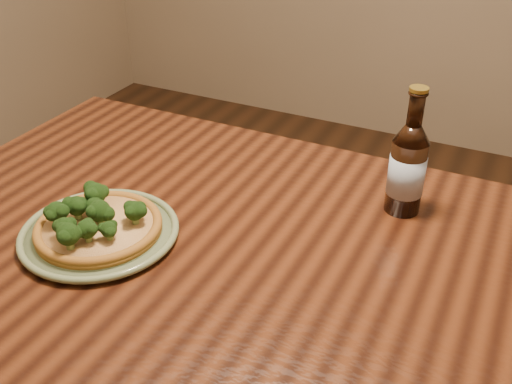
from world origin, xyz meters
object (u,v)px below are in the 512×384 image
at_px(plate, 100,233).
at_px(pizza, 96,224).
at_px(table, 287,300).
at_px(beer_bottle, 407,167).

distance_m(plate, pizza, 0.02).
bearing_deg(table, beer_bottle, 61.52).
xyz_separation_m(pizza, beer_bottle, (0.48, 0.35, 0.07)).
distance_m(table, plate, 0.37).
bearing_deg(table, plate, -165.14).
distance_m(table, beer_bottle, 0.34).
bearing_deg(beer_bottle, pizza, -145.27).
distance_m(pizza, beer_bottle, 0.60).
distance_m(plate, beer_bottle, 0.60).
height_order(table, pizza, pizza).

